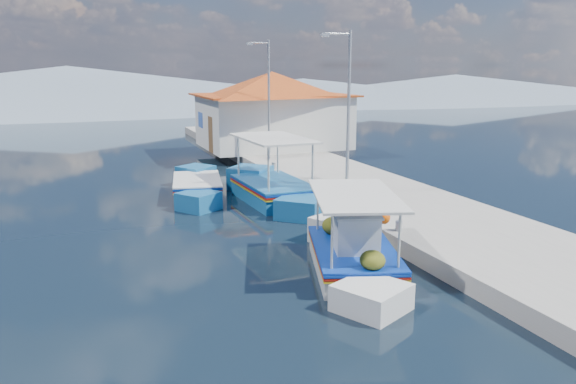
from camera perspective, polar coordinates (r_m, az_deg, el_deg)
name	(u,v)px	position (r m, az deg, el deg)	size (l,w,h in m)	color
ground	(246,233)	(18.33, -4.27, -4.11)	(160.00, 160.00, 0.00)	black
quay	(332,178)	(25.78, 4.48, 1.37)	(5.00, 44.00, 0.50)	#A09C95
bollards	(295,176)	(24.21, 0.75, 1.63)	(0.20, 17.20, 0.30)	#A5A8AD
main_caique	(351,254)	(15.02, 6.39, -6.19)	(3.40, 6.62, 2.29)	white
caique_green_canopy	(273,191)	(22.43, -1.52, 0.14)	(2.45, 7.54, 2.82)	#185D95
caique_blue_hull	(196,189)	(23.56, -9.17, 0.30)	(2.63, 6.24, 1.13)	#185D95
harbor_building	(273,108)	(33.83, -1.57, 8.39)	(10.49, 10.49, 4.40)	white
lamp_post_near	(346,105)	(21.13, 5.87, 8.72)	(1.21, 0.14, 6.00)	#A5A8AD
lamp_post_far	(267,93)	(29.44, -2.11, 9.86)	(1.21, 0.14, 6.00)	#A5A8AD
mountain_ridge	(167,91)	(73.81, -12.06, 9.84)	(171.40, 96.00, 5.50)	slate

